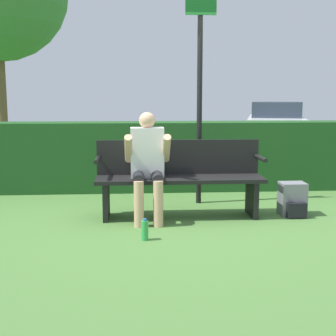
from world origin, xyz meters
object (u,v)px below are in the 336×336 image
park_bench (179,176)px  person_seated (148,160)px  backpack (293,200)px  water_bottle (145,230)px  signpost (200,90)px  parked_car (275,122)px

park_bench → person_seated: 0.46m
backpack → park_bench: bearing=176.4°
person_seated → water_bottle: person_seated is taller
water_bottle → park_bench: bearing=65.3°
park_bench → signpost: signpost is taller
water_bottle → signpost: signpost is taller
park_bench → parked_car: parked_car is taller
person_seated → signpost: signpost is taller
parked_car → park_bench: bearing=172.0°
water_bottle → signpost: (0.76, 1.61, 1.42)m
park_bench → person_seated: size_ratio=1.59×
parked_car → backpack: bearing=179.9°
park_bench → parked_car: 9.92m
park_bench → water_bottle: park_bench is taller
person_seated → signpost: (0.71, 0.78, 0.83)m
park_bench → water_bottle: (-0.44, -0.96, -0.38)m
water_bottle → backpack: bearing=25.5°
water_bottle → signpost: size_ratio=0.08×
water_bottle → signpost: bearing=64.6°
backpack → signpost: bearing=145.0°
park_bench → backpack: park_bench is taller
person_seated → signpost: 1.34m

